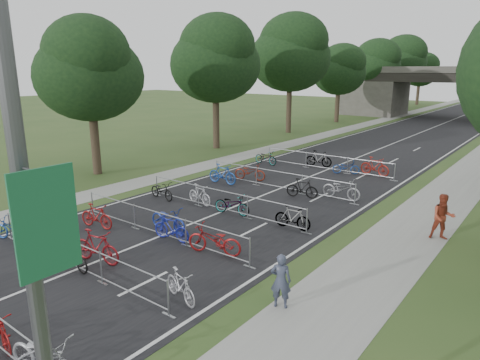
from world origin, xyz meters
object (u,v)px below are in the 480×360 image
at_px(pedestrian_b, 443,217).
at_px(lamppost, 38,295).
at_px(overpass_bridge, 458,93).
at_px(pedestrian_a, 281,281).

bearing_deg(pedestrian_b, lamppost, -119.25).
bearing_deg(lamppost, pedestrian_b, 86.84).
height_order(overpass_bridge, lamppost, lamppost).
bearing_deg(lamppost, overpass_bridge, 97.53).
bearing_deg(pedestrian_a, overpass_bridge, -106.67).
bearing_deg(pedestrian_b, pedestrian_a, -132.28).
relative_size(pedestrian_a, pedestrian_b, 0.87).
distance_m(lamppost, pedestrian_b, 16.13).
distance_m(overpass_bridge, lamppost, 63.55).
xyz_separation_m(overpass_bridge, pedestrian_b, (9.20, -47.25, -2.60)).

